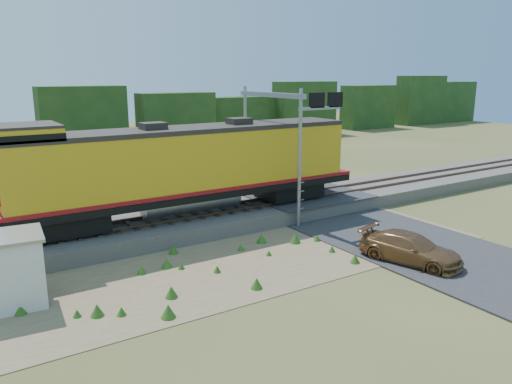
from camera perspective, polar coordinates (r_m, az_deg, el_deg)
ground at (r=23.11m, az=1.62°, el=-7.61°), size 140.00×140.00×0.00m
ballast at (r=27.89m, az=-5.33°, el=-3.10°), size 70.00×5.00×0.80m
rails at (r=27.75m, az=-5.35°, el=-2.15°), size 70.00×1.54×0.16m
dirt_shoulder at (r=22.52m, az=-3.36°, el=-8.16°), size 26.00×8.00×0.03m
road at (r=27.91m, az=12.75°, el=-4.03°), size 7.00×66.00×0.86m
tree_line_north at (r=57.37m, az=-20.40°, el=7.32°), size 130.00×3.00×6.50m
weed_clumps at (r=21.56m, az=-6.35°, el=-9.28°), size 15.00×6.20×0.56m
locomotive at (r=26.60m, az=-8.02°, el=2.92°), size 20.03×3.06×5.17m
shed at (r=20.27m, az=-26.10°, el=-7.99°), size 2.46×2.46×2.69m
signal_gantry at (r=28.62m, az=3.11°, el=8.03°), size 2.99×6.20×7.54m
car at (r=23.44m, az=17.25°, el=-6.20°), size 3.06×4.92×1.33m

